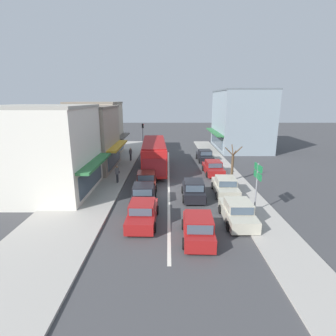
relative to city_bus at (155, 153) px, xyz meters
The scene contains 23 objects.
ground_plane 8.62m from the city_bus, 78.72° to the right, with size 140.00×140.00×0.00m, color #3F3F42.
lane_centre_line 4.93m from the city_bus, 68.85° to the right, with size 0.20×28.00×0.01m, color silver.
sidewalk_left 5.91m from the city_bus, 156.37° to the right, with size 5.20×44.00×0.14m, color #A39E96.
kerb_right 8.36m from the city_bus, 16.03° to the right, with size 2.80×44.00×0.12m, color #A39E96.
shopfront_corner_near 11.92m from the city_bus, 136.41° to the right, with size 8.37×7.84×7.34m.
shopfront_mid_block 8.69m from the city_bus, behind, with size 9.05×8.10×7.08m.
shopfront_far_end 11.79m from the city_bus, 137.10° to the left, with size 7.50×7.21×7.45m.
building_right_far 18.60m from the city_bus, 44.47° to the left, with size 8.38×11.72×9.24m.
city_bus is the anchor object (origin of this frame).
hatchback_behind_bus_mid 16.11m from the city_bus, 78.16° to the right, with size 1.92×3.76×1.54m.
hatchback_adjacent_lane_trail 10.03m from the city_bus, 68.61° to the right, with size 1.87×3.73×1.54m.
sedan_queue_gap_filler 10.28m from the city_bus, 91.71° to the right, with size 1.97×4.24×1.47m.
sedan_adjacent_lane_lead 6.67m from the city_bus, 93.31° to the right, with size 2.03×4.27×1.47m.
sedan_behind_bus_near 13.68m from the city_bus, 90.26° to the right, with size 1.98×4.24×1.47m.
parked_sedan_kerb_front 14.84m from the city_bus, 65.55° to the right, with size 1.90×4.20×1.47m.
parked_sedan_kerb_second 10.52m from the city_bus, 52.03° to the right, with size 1.97×4.24×1.47m.
parked_sedan_kerb_third 6.87m from the city_bus, 18.29° to the right, with size 2.00×4.25×1.47m.
parked_sedan_kerb_rear 7.62m from the city_bus, 32.30° to the left, with size 2.01×4.26×1.47m.
traffic_light_downstreet 11.40m from the city_bus, 101.64° to the left, with size 0.32×0.24×4.20m.
directional_road_sign 14.35m from the city_bus, 57.46° to the right, with size 0.10×1.40×3.60m.
street_tree_right 9.15m from the city_bus, 31.47° to the right, with size 1.67×1.71×3.56m.
pedestrian_with_handbag_near 6.42m from the city_bus, 120.24° to the right, with size 0.31×0.66×1.63m.
pedestrian_browsing_midblock 5.01m from the city_bus, 130.88° to the left, with size 0.35×0.53×1.63m.
Camera 1 is at (-0.06, -20.97, 7.78)m, focal length 28.00 mm.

